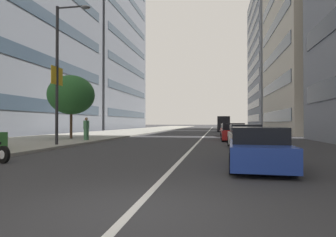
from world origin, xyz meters
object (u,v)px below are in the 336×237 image
(delivery_van_ahead, at_px, (223,124))
(car_lead_in_lane, at_px, (258,149))
(car_approaching_light, at_px, (233,133))
(street_tree_near_plaza_corner, at_px, (71,95))
(car_far_down_avenue, at_px, (229,130))
(car_mid_block_traffic, at_px, (245,137))
(pedestrian_on_plaza, at_px, (86,129))
(street_lamp_with_banners, at_px, (62,63))

(delivery_van_ahead, bearing_deg, car_lead_in_lane, -179.83)
(car_approaching_light, relative_size, street_tree_near_plaza_corner, 0.86)
(car_far_down_avenue, distance_m, street_tree_near_plaza_corner, 16.71)
(car_mid_block_traffic, bearing_deg, delivery_van_ahead, 0.67)
(car_mid_block_traffic, height_order, delivery_van_ahead, delivery_van_ahead)
(street_tree_near_plaza_corner, xyz_separation_m, pedestrian_on_plaza, (-1.95, -2.32, -2.82))
(car_mid_block_traffic, height_order, car_far_down_avenue, car_far_down_avenue)
(car_approaching_light, relative_size, delivery_van_ahead, 0.84)
(street_lamp_with_banners, distance_m, pedestrian_on_plaza, 6.07)
(car_mid_block_traffic, relative_size, pedestrian_on_plaza, 2.67)
(car_mid_block_traffic, bearing_deg, street_tree_near_plaza_corner, 68.55)
(delivery_van_ahead, height_order, street_tree_near_plaza_corner, street_tree_near_plaza_corner)
(car_far_down_avenue, distance_m, delivery_van_ahead, 16.50)
(car_lead_in_lane, bearing_deg, street_tree_near_plaza_corner, 49.90)
(car_lead_in_lane, xyz_separation_m, delivery_van_ahead, (38.32, 0.27, 0.71))
(pedestrian_on_plaza, bearing_deg, car_lead_in_lane, -34.13)
(car_mid_block_traffic, distance_m, delivery_van_ahead, 31.09)
(car_approaching_light, height_order, street_tree_near_plaza_corner, street_tree_near_plaza_corner)
(delivery_van_ahead, distance_m, street_lamp_with_banners, 33.98)
(street_lamp_with_banners, bearing_deg, pedestrian_on_plaza, 6.43)
(car_mid_block_traffic, distance_m, street_tree_near_plaza_corner, 15.13)
(delivery_van_ahead, height_order, street_lamp_with_banners, street_lamp_with_banners)
(delivery_van_ahead, bearing_deg, street_lamp_with_banners, 161.72)
(car_far_down_avenue, height_order, pedestrian_on_plaza, pedestrian_on_plaza)
(car_far_down_avenue, bearing_deg, car_lead_in_lane, 179.40)
(car_lead_in_lane, bearing_deg, car_mid_block_traffic, 0.81)
(car_lead_in_lane, distance_m, street_lamp_with_banners, 13.20)
(car_approaching_light, xyz_separation_m, pedestrian_on_plaza, (-3.73, 11.20, 0.37))
(car_approaching_light, bearing_deg, street_tree_near_plaza_corner, 96.97)
(car_approaching_light, bearing_deg, car_lead_in_lane, 179.55)
(car_mid_block_traffic, xyz_separation_m, street_lamp_with_banners, (-1.02, 10.98, 4.51))
(car_lead_in_lane, distance_m, street_tree_near_plaza_corner, 18.76)
(pedestrian_on_plaza, bearing_deg, car_approaching_light, 27.75)
(delivery_van_ahead, relative_size, street_lamp_with_banners, 0.65)
(car_lead_in_lane, height_order, street_tree_near_plaza_corner, street_tree_near_plaza_corner)
(car_mid_block_traffic, xyz_separation_m, pedestrian_on_plaza, (3.39, 11.47, 0.38))
(delivery_van_ahead, bearing_deg, street_tree_near_plaza_corner, 152.49)
(car_lead_in_lane, height_order, pedestrian_on_plaza, pedestrian_on_plaza)
(car_far_down_avenue, relative_size, delivery_van_ahead, 0.81)
(car_lead_in_lane, xyz_separation_m, car_far_down_avenue, (21.84, 0.00, 0.03))
(car_approaching_light, bearing_deg, delivery_van_ahead, 0.03)
(car_mid_block_traffic, relative_size, car_approaching_light, 1.00)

